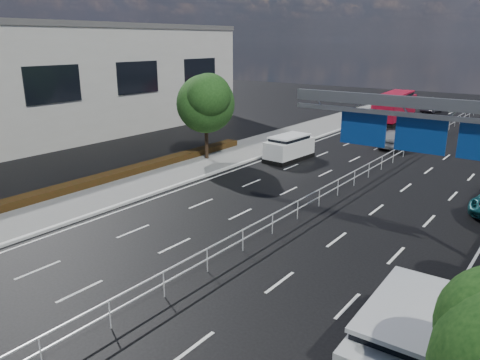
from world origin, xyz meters
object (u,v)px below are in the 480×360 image
Objects in this scene: red_bus at (395,106)px; near_car_silver at (394,138)px; near_car_dark at (432,107)px; white_minivan at (289,148)px; silver_minivan at (407,340)px; overhead_gantry at (440,130)px.

red_bus reaches higher than near_car_silver.
white_minivan is at bearing 91.70° from near_car_dark.
red_bus is 2.04× the size of silver_minivan.
overhead_gantry is 8.77m from silver_minivan.
white_minivan reaches higher than near_car_silver.
overhead_gantry is 0.95× the size of red_bus.
white_minivan is 0.86× the size of silver_minivan.
overhead_gantry reaches higher than near_car_silver.
near_car_dark is 52.93m from silver_minivan.
overhead_gantry reaches higher than near_car_dark.
red_bus is at bearing 93.42° from white_minivan.
overhead_gantry is at bearing 110.05° from near_car_dark.
overhead_gantry is 1.93× the size of silver_minivan.
white_minivan is at bearing 139.21° from overhead_gantry.
red_bus is 2.34× the size of near_car_silver.
white_minivan is at bearing -95.21° from red_bus.
near_car_dark is at bearing 90.27° from white_minivan.
red_bus is 14.74m from near_car_silver.
overhead_gantry is at bearing -36.92° from white_minivan.
red_bus is at bearing -72.34° from near_car_silver.
white_minivan is 0.99× the size of near_car_silver.
near_car_silver is at bearing 102.68° from near_car_dark.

